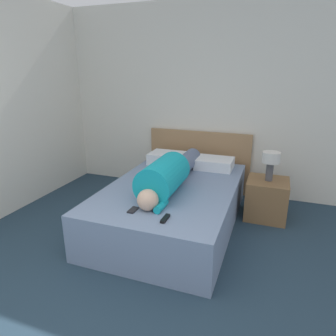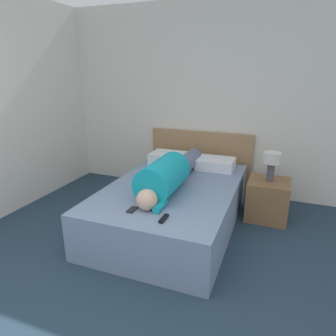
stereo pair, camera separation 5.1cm
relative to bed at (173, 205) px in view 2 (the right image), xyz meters
name	(u,v)px [view 2 (the right image)]	position (x,y,z in m)	size (l,w,h in m)	color
wall_back	(200,101)	(-0.05, 1.23, 1.06)	(5.10, 0.06, 2.60)	silver
bed	(173,205)	(0.00, 0.00, 0.00)	(1.36, 2.09, 0.49)	#7589A8
headboard	(200,161)	(0.00, 1.16, 0.20)	(1.48, 0.04, 0.88)	#A37A51
nightstand	(267,199)	(1.00, 0.56, -0.01)	(0.47, 0.48, 0.47)	brown
table_lamp	(272,161)	(1.00, 0.56, 0.47)	(0.20, 0.20, 0.35)	#4C4C51
person_lying	(169,174)	(-0.01, -0.10, 0.40)	(0.37, 1.65, 0.37)	#DBB293
pillow_near_headboard	(169,158)	(-0.33, 0.76, 0.32)	(0.50, 0.37, 0.15)	white
pillow_second	(216,164)	(0.31, 0.76, 0.31)	(0.47, 0.37, 0.13)	white
tv_remote	(164,218)	(0.21, -0.80, 0.26)	(0.04, 0.15, 0.02)	black
cell_phone	(132,210)	(-0.13, -0.73, 0.25)	(0.06, 0.13, 0.01)	black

